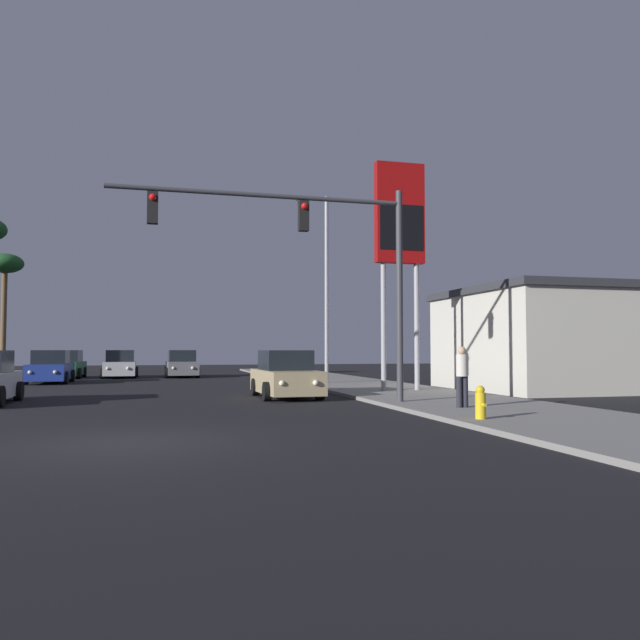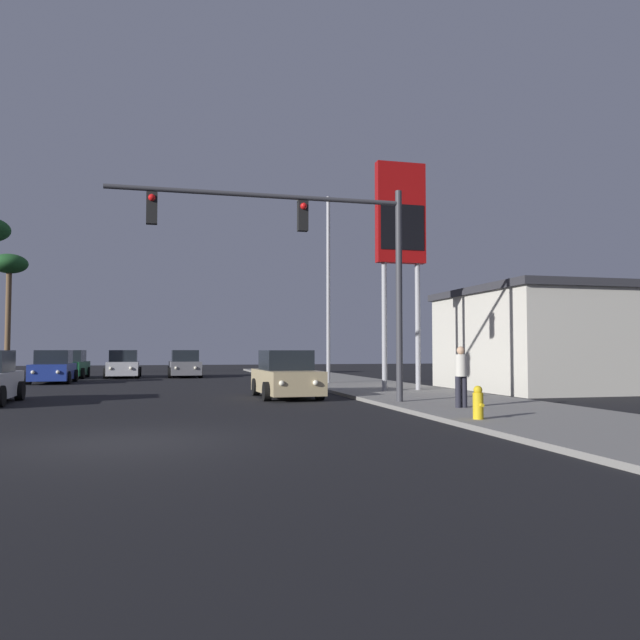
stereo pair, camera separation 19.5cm
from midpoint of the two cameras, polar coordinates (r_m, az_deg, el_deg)
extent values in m
plane|color=black|center=(12.15, -17.06, -10.65)|extent=(120.00, 120.00, 0.00)
cube|color=gray|center=(23.78, 8.08, -6.66)|extent=(5.00, 60.00, 0.12)
cube|color=beige|center=(29.13, 22.72, -1.94)|extent=(10.00, 8.00, 4.00)
cube|color=#2D2D33|center=(29.23, 22.64, 2.28)|extent=(10.30, 8.30, 0.30)
cube|color=navy|center=(34.72, -23.07, -4.37)|extent=(1.89, 4.24, 0.80)
cube|color=black|center=(34.85, -23.01, -3.13)|extent=(1.64, 2.03, 0.70)
cylinder|color=black|center=(33.61, -24.96, -4.84)|extent=(0.24, 0.64, 0.64)
cylinder|color=black|center=(33.31, -21.91, -4.92)|extent=(0.24, 0.64, 0.64)
cylinder|color=black|center=(36.16, -24.16, -4.69)|extent=(0.24, 0.64, 0.64)
cylinder|color=black|center=(35.89, -21.32, -4.76)|extent=(0.24, 0.64, 0.64)
sphere|color=#F2EACC|center=(32.73, -24.63, -4.36)|extent=(0.18, 0.18, 0.18)
sphere|color=#F2EACC|center=(32.54, -22.69, -4.41)|extent=(0.18, 0.18, 0.18)
cylinder|color=black|center=(20.78, -26.99, -6.24)|extent=(0.24, 0.64, 0.64)
cylinder|color=black|center=(23.32, -25.53, -5.86)|extent=(0.24, 0.64, 0.64)
cube|color=slate|center=(39.78, -12.13, -4.29)|extent=(1.93, 4.25, 0.80)
cube|color=black|center=(39.92, -12.12, -3.21)|extent=(1.66, 2.05, 0.70)
cylinder|color=black|center=(38.47, -13.42, -4.72)|extent=(0.24, 0.64, 0.64)
cylinder|color=black|center=(38.53, -10.73, -4.75)|extent=(0.24, 0.64, 0.64)
cylinder|color=black|center=(41.07, -13.45, -4.59)|extent=(0.24, 0.64, 0.64)
cylinder|color=black|center=(41.13, -10.93, -4.61)|extent=(0.24, 0.64, 0.64)
sphere|color=#F2EACC|center=(37.65, -12.88, -4.30)|extent=(0.18, 0.18, 0.18)
sphere|color=#F2EACC|center=(37.69, -11.18, -4.32)|extent=(0.18, 0.18, 0.18)
cube|color=#B7B7BC|center=(39.94, -17.42, -4.22)|extent=(1.91, 4.25, 0.80)
cube|color=black|center=(40.08, -17.39, -3.15)|extent=(1.65, 2.04, 0.70)
cylinder|color=black|center=(38.72, -18.87, -4.64)|extent=(0.24, 0.64, 0.64)
cylinder|color=black|center=(38.60, -16.20, -4.68)|extent=(0.24, 0.64, 0.64)
cylinder|color=black|center=(41.31, -18.56, -4.51)|extent=(0.24, 0.64, 0.64)
cylinder|color=black|center=(41.20, -16.06, -4.55)|extent=(0.24, 0.64, 0.64)
sphere|color=#F2EACC|center=(37.86, -18.46, -4.22)|extent=(0.18, 0.18, 0.18)
sphere|color=#F2EACC|center=(37.79, -16.77, -4.25)|extent=(0.18, 0.18, 0.18)
cube|color=tan|center=(22.22, -2.85, -5.62)|extent=(1.96, 4.26, 0.80)
cube|color=black|center=(22.34, -2.91, -3.68)|extent=(1.67, 2.06, 0.70)
cylinder|color=black|center=(20.80, -4.61, -6.53)|extent=(0.24, 0.64, 0.64)
cylinder|color=black|center=(21.16, 0.24, -6.47)|extent=(0.24, 0.64, 0.64)
cylinder|color=black|center=(23.36, -5.64, -6.11)|extent=(0.24, 0.64, 0.64)
cylinder|color=black|center=(23.69, -1.30, -6.07)|extent=(0.24, 0.64, 0.64)
sphere|color=#F2EACC|center=(20.03, -3.25, -5.79)|extent=(0.18, 0.18, 0.18)
sphere|color=#F2EACC|center=(20.27, -0.13, -5.76)|extent=(0.18, 0.18, 0.18)
cube|color=#195933|center=(40.41, -21.83, -4.13)|extent=(1.94, 4.26, 0.80)
cube|color=black|center=(40.54, -21.78, -3.07)|extent=(1.66, 2.05, 0.70)
cylinder|color=black|center=(39.26, -23.40, -4.53)|extent=(0.24, 0.64, 0.64)
cylinder|color=black|center=(39.01, -20.78, -4.59)|extent=(0.24, 0.64, 0.64)
cylinder|color=black|center=(41.83, -22.81, -4.42)|extent=(0.24, 0.64, 0.64)
cylinder|color=black|center=(41.59, -20.35, -4.47)|extent=(0.24, 0.64, 0.64)
sphere|color=#F2EACC|center=(38.39, -23.09, -4.12)|extent=(0.18, 0.18, 0.18)
sphere|color=#F2EACC|center=(38.23, -21.43, -4.16)|extent=(0.18, 0.18, 0.18)
cylinder|color=#38383D|center=(19.32, 7.53, 2.25)|extent=(0.20, 0.20, 6.50)
cylinder|color=#38383D|center=(18.67, -5.27, 11.29)|extent=(8.67, 0.14, 0.14)
cube|color=black|center=(18.78, -1.29, 9.47)|extent=(0.30, 0.24, 0.90)
sphere|color=red|center=(18.71, -1.20, 10.37)|extent=(0.20, 0.20, 0.20)
cube|color=black|center=(18.36, -14.83, 9.85)|extent=(0.30, 0.24, 0.90)
sphere|color=red|center=(18.28, -14.82, 10.77)|extent=(0.20, 0.20, 0.20)
cylinder|color=#99999E|center=(30.03, 0.95, 2.84)|extent=(0.18, 0.18, 9.00)
cylinder|color=#99999E|center=(30.59, -0.35, 11.01)|extent=(1.40, 0.10, 0.10)
ellipsoid|color=silver|center=(30.43, -1.66, 10.99)|extent=(0.50, 0.24, 0.20)
cylinder|color=#99999E|center=(24.45, 6.13, -0.56)|extent=(0.20, 0.20, 5.00)
cylinder|color=#99999E|center=(24.97, 9.15, -0.59)|extent=(0.20, 0.20, 5.00)
cube|color=#990C0C|center=(25.27, 7.59, 9.67)|extent=(2.00, 0.40, 4.00)
cube|color=black|center=(24.96, 7.78, 8.42)|extent=(1.80, 0.03, 1.80)
cylinder|color=gold|center=(14.78, 14.63, -7.61)|extent=(0.24, 0.24, 0.60)
sphere|color=gold|center=(14.75, 14.61, -6.22)|extent=(0.20, 0.20, 0.20)
cylinder|color=gold|center=(14.62, 14.95, -7.54)|extent=(0.08, 0.10, 0.08)
cylinder|color=#23232D|center=(17.55, 12.83, -6.44)|extent=(0.16, 0.16, 0.85)
cylinder|color=#23232D|center=(17.63, 13.36, -6.41)|extent=(0.16, 0.16, 0.85)
cylinder|color=beige|center=(17.56, 13.07, -4.06)|extent=(0.32, 0.32, 0.60)
sphere|color=tan|center=(17.55, 13.05, -2.73)|extent=(0.22, 0.22, 0.22)
cylinder|color=brown|center=(47.19, -26.53, -0.21)|extent=(0.36, 0.36, 7.09)
ellipsoid|color=#1E5123|center=(47.52, -26.43, 4.64)|extent=(2.40, 2.40, 1.32)
camera|label=1|loc=(0.10, -89.73, -0.01)|focal=35.00mm
camera|label=2|loc=(0.10, 90.27, 0.01)|focal=35.00mm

